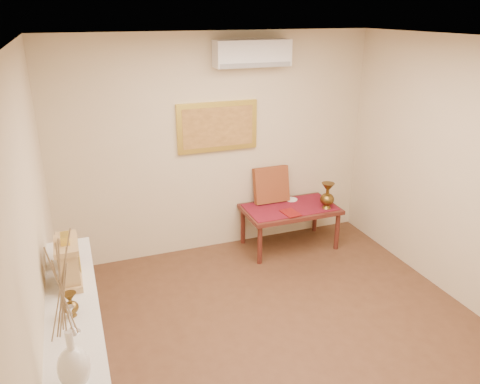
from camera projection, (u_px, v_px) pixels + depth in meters
name	position (u px, v px, depth m)	size (l,w,h in m)	color
floor	(295.00, 351.00, 4.28)	(4.50, 4.50, 0.00)	brown
ceiling	(311.00, 43.00, 3.30)	(4.50, 4.50, 0.00)	white
wall_back	(217.00, 146.00, 5.75)	(4.00, 0.02, 2.70)	beige
wall_left	(36.00, 260.00, 3.14)	(0.02, 4.50, 2.70)	beige
white_vase	(66.00, 316.00, 2.41)	(0.18, 0.18, 0.93)	white
candlestick	(71.00, 320.00, 2.98)	(0.09, 0.09, 0.20)	silver
brass_urn_small	(70.00, 301.00, 3.13)	(0.10, 0.10, 0.23)	brown
table_cloth	(290.00, 207.00, 5.99)	(1.14, 0.59, 0.01)	maroon
brass_urn_tall	(327.00, 193.00, 5.89)	(0.18, 0.18, 0.41)	brown
plate	(291.00, 199.00, 6.21)	(0.16, 0.16, 0.01)	white
menu	(290.00, 213.00, 5.80)	(0.18, 0.25, 0.01)	maroon
cushion	(271.00, 185.00, 6.08)	(0.47, 0.10, 0.47)	maroon
display_ledge	(80.00, 356.00, 3.51)	(0.37, 2.02, 0.98)	silver
mantel_clock	(69.00, 262.00, 3.50)	(0.17, 0.36, 0.41)	tan
wooden_chest	(68.00, 249.00, 3.79)	(0.16, 0.21, 0.24)	tan
low_table	(290.00, 212.00, 6.02)	(1.20, 0.70, 0.55)	#542119
painting	(218.00, 127.00, 5.64)	(1.00, 0.06, 0.60)	gold
ac_unit	(252.00, 53.00, 5.37)	(0.90, 0.25, 0.30)	silver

